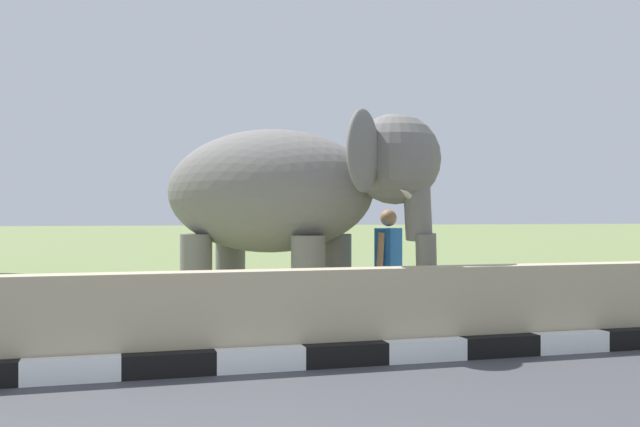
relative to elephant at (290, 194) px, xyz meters
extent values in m
cube|color=white|center=(-2.69, -2.42, -1.75)|extent=(0.90, 0.20, 0.24)
cube|color=black|center=(-1.79, -2.42, -1.75)|extent=(0.90, 0.20, 0.24)
cube|color=white|center=(-0.89, -2.42, -1.75)|extent=(0.90, 0.20, 0.24)
cube|color=black|center=(0.01, -2.42, -1.75)|extent=(0.90, 0.20, 0.24)
cube|color=white|center=(0.91, -2.42, -1.75)|extent=(0.90, 0.20, 0.24)
cube|color=black|center=(1.81, -2.42, -1.75)|extent=(0.90, 0.20, 0.24)
cube|color=white|center=(2.71, -2.42, -1.75)|extent=(0.90, 0.20, 0.24)
cube|color=black|center=(3.61, -2.42, -1.75)|extent=(0.90, 0.20, 0.24)
cube|color=tan|center=(0.11, -2.12, -1.37)|extent=(28.00, 0.36, 1.00)
cylinder|color=slate|center=(0.66, 0.03, -1.21)|extent=(0.44, 0.44, 1.32)
cylinder|color=slate|center=(0.08, -0.66, -1.21)|extent=(0.44, 0.44, 1.32)
cylinder|color=slate|center=(-0.64, 1.13, -1.21)|extent=(0.44, 0.44, 1.32)
cylinder|color=slate|center=(-1.22, 0.44, -1.21)|extent=(0.44, 0.44, 1.32)
ellipsoid|color=slate|center=(-0.28, 0.24, 0.04)|extent=(3.40, 3.22, 1.70)
sphere|color=slate|center=(1.15, -0.97, 0.43)|extent=(1.16, 1.16, 1.16)
ellipsoid|color=#D84C8C|center=(1.37, -1.16, 0.58)|extent=(0.69, 0.72, 0.44)
ellipsoid|color=slate|center=(1.54, -0.28, 0.48)|extent=(0.76, 0.84, 1.00)
ellipsoid|color=slate|center=(0.54, -1.47, 0.48)|extent=(0.76, 0.84, 1.00)
cylinder|color=slate|center=(1.37, -1.16, -0.12)|extent=(0.57, 0.59, 0.99)
cylinder|color=slate|center=(1.46, -1.23, -0.92)|extent=(0.41, 0.41, 0.82)
cone|color=beige|center=(1.51, -0.90, -0.02)|extent=(0.47, 0.52, 0.22)
cone|color=beige|center=(1.15, -1.33, -0.02)|extent=(0.47, 0.52, 0.22)
cylinder|color=navy|center=(1.40, -0.20, -1.46)|extent=(0.15, 0.15, 0.82)
cylinder|color=navy|center=(1.26, -0.34, -1.46)|extent=(0.15, 0.15, 0.82)
cube|color=#1E59B2|center=(1.33, -0.27, -0.76)|extent=(0.45, 0.45, 0.58)
cylinder|color=#9E7251|center=(1.51, -0.09, -0.79)|extent=(0.13, 0.13, 0.52)
cylinder|color=#9E7251|center=(1.14, -0.45, -0.79)|extent=(0.18, 0.17, 0.53)
sphere|color=#9E7251|center=(1.33, -0.27, -0.33)|extent=(0.23, 0.23, 0.23)
camera|label=1|loc=(-2.31, -9.58, -0.29)|focal=40.67mm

